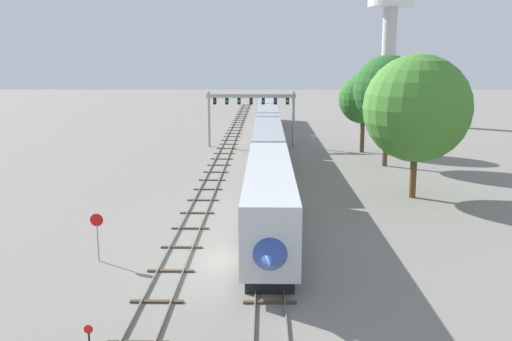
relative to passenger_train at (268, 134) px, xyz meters
name	(u,v)px	position (x,y,z in m)	size (l,w,h in m)	color
ground_plane	(235,259)	(-2.00, -37.83, -2.60)	(400.00, 400.00, 0.00)	gray
track_main	(267,132)	(0.00, 22.17, -2.54)	(2.60, 200.00, 0.16)	slate
track_near	(225,151)	(-5.50, 2.17, -2.54)	(2.60, 160.00, 0.16)	slate
passenger_train	(268,134)	(0.00, 0.00, 0.00)	(3.04, 88.35, 4.80)	silver
signal_gantry	(251,106)	(-2.25, 6.33, 2.98)	(12.10, 0.49, 7.51)	#999BA0
water_tower	(391,11)	(22.59, 36.80, 17.94)	(8.52, 8.52, 26.94)	beige
stop_sign	(97,230)	(-10.00, -38.22, -0.73)	(0.76, 0.08, 2.88)	gray
trackside_tree_left	(388,90)	(13.08, -7.70, 5.82)	(7.57, 7.57, 12.23)	brown
trackside_tree_mid	(364,99)	(12.14, 1.81, 4.22)	(6.33, 6.33, 10.02)	brown
trackside_tree_right	(417,108)	(12.38, -22.33, 5.04)	(8.99, 8.99, 12.15)	brown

